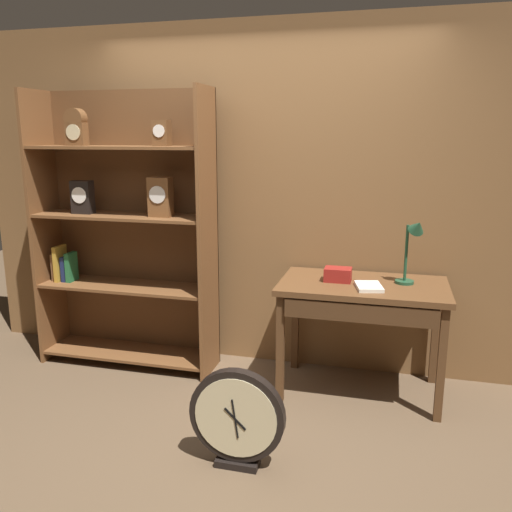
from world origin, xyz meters
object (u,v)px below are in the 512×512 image
(workbench, at_px, (362,299))
(toolbox_small, at_px, (338,275))
(open_repair_manual, at_px, (369,287))
(desk_lamp, at_px, (413,243))
(bookshelf, at_px, (124,233))
(round_clock_large, at_px, (237,418))

(workbench, relative_size, toolbox_small, 6.17)
(open_repair_manual, bearing_deg, workbench, 101.28)
(open_repair_manual, bearing_deg, desk_lamp, 17.25)
(bookshelf, relative_size, desk_lamp, 4.54)
(toolbox_small, distance_m, round_clock_large, 1.27)
(toolbox_small, bearing_deg, workbench, -10.88)
(bookshelf, relative_size, toolbox_small, 11.56)
(workbench, relative_size, open_repair_manual, 5.12)
(bookshelf, height_order, workbench, bookshelf)
(toolbox_small, xyz_separation_m, open_repair_manual, (0.22, -0.13, -0.03))
(bookshelf, xyz_separation_m, workbench, (1.82, -0.11, -0.35))
(bookshelf, distance_m, open_repair_manual, 1.89)
(workbench, bearing_deg, round_clock_large, -119.54)
(bookshelf, relative_size, round_clock_large, 3.71)
(open_repair_manual, bearing_deg, bookshelf, 160.86)
(open_repair_manual, bearing_deg, toolbox_small, 136.74)
(workbench, relative_size, round_clock_large, 1.98)
(desk_lamp, relative_size, round_clock_large, 0.82)
(workbench, bearing_deg, open_repair_manual, -65.81)
(workbench, distance_m, desk_lamp, 0.50)
(bookshelf, xyz_separation_m, toolbox_small, (1.65, -0.08, -0.20))
(bookshelf, bearing_deg, desk_lamp, -1.32)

